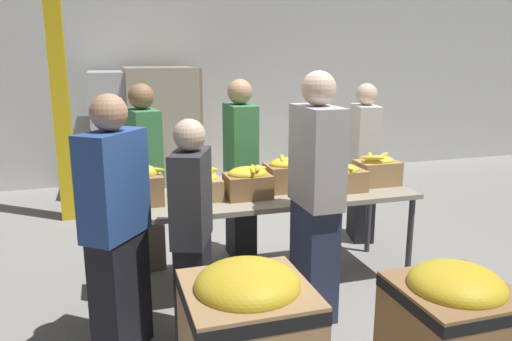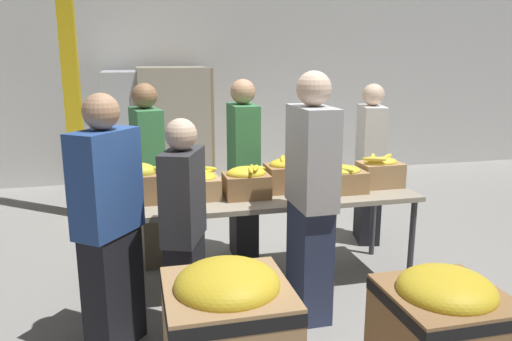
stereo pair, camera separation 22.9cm
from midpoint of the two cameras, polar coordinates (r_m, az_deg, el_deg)
ground_plane at (r=4.37m, az=2.77°, el=-12.57°), size 30.00×30.00×0.00m
wall_back at (r=7.72m, az=-5.46°, el=13.87°), size 16.00×0.08×4.00m
sorting_table at (r=4.11m, az=2.88°, el=-3.38°), size 2.42×0.81×0.78m
banana_box_0 at (r=3.91m, az=-11.75°, el=-1.38°), size 0.38×0.29×0.31m
banana_box_1 at (r=3.96m, az=-5.15°, el=-1.67°), size 0.36×0.31×0.24m
banana_box_2 at (r=3.96m, az=0.58°, el=-1.25°), size 0.35×0.29×0.27m
banana_box_3 at (r=4.17m, az=5.21°, el=-0.38°), size 0.35×0.29×0.29m
banana_box_4 at (r=4.22m, az=11.38°, el=-0.87°), size 0.35×0.32×0.23m
banana_box_5 at (r=4.45m, az=15.45°, el=-0.10°), size 0.38×0.29×0.28m
volunteer_0 at (r=4.61m, az=-0.04°, el=-0.13°), size 0.23×0.45×1.68m
volunteer_1 at (r=3.30m, az=-6.21°, el=-7.27°), size 0.34×0.45×1.51m
volunteer_2 at (r=4.57m, az=-10.78°, el=-0.69°), size 0.30×0.48×1.66m
volunteer_3 at (r=3.28m, az=-14.53°, el=-6.27°), size 0.45×0.49×1.68m
volunteer_4 at (r=5.20m, az=14.09°, el=0.61°), size 0.31×0.47×1.62m
volunteer_5 at (r=3.57m, az=8.13°, el=-3.35°), size 0.24×0.48×1.79m
donation_bin_0 at (r=2.68m, az=-0.63°, el=-18.96°), size 0.63×0.63×0.90m
donation_bin_1 at (r=3.21m, az=22.57°, el=-16.20°), size 0.65×0.65×0.72m
support_pillar at (r=6.09m, az=-19.64°, el=13.39°), size 0.18×0.18×4.00m
pallet_stack_0 at (r=7.03m, az=-11.93°, el=4.13°), size 1.06×1.06×1.68m
pallet_stack_1 at (r=7.06m, az=-8.24°, el=4.49°), size 1.02×1.02×1.72m
pallet_stack_2 at (r=6.94m, az=-8.45°, el=4.37°), size 0.99×0.99×1.73m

